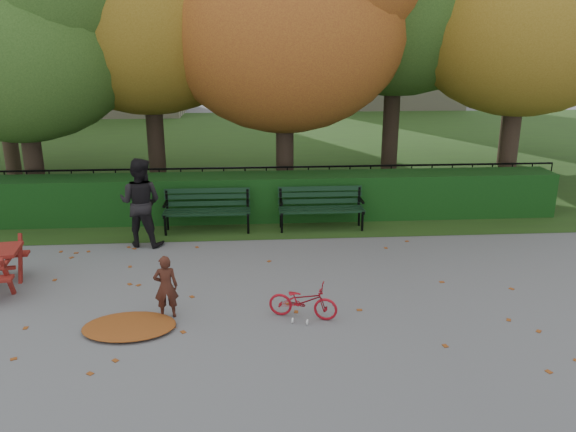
{
  "coord_description": "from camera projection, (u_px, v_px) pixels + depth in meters",
  "views": [
    {
      "loc": [
        -0.42,
        -7.68,
        3.79
      ],
      "look_at": [
        0.23,
        1.37,
        1.0
      ],
      "focal_mm": 35.0,
      "sensor_mm": 36.0,
      "label": 1
    }
  ],
  "objects": [
    {
      "name": "ground",
      "position": [
        279.0,
        306.0,
        8.46
      ],
      "size": [
        90.0,
        90.0,
        0.0
      ],
      "primitive_type": "plane",
      "color": "slate",
      "rests_on": "ground"
    },
    {
      "name": "grass_strip",
      "position": [
        259.0,
        145.0,
        21.81
      ],
      "size": [
        90.0,
        90.0,
        0.0
      ],
      "primitive_type": "plane",
      "color": "#213915",
      "rests_on": "ground"
    },
    {
      "name": "building_right",
      "position": [
        384.0,
        6.0,
        33.94
      ],
      "size": [
        9.0,
        6.0,
        12.0
      ],
      "primitive_type": "cube",
      "color": "tan",
      "rests_on": "ground"
    },
    {
      "name": "hedge",
      "position": [
        268.0,
        197.0,
        12.61
      ],
      "size": [
        13.0,
        0.9,
        1.0
      ],
      "primitive_type": "cube",
      "color": "black",
      "rests_on": "ground"
    },
    {
      "name": "iron_fence",
      "position": [
        266.0,
        186.0,
        13.36
      ],
      "size": [
        14.0,
        0.04,
        1.02
      ],
      "color": "black",
      "rests_on": "ground"
    },
    {
      "name": "tree_a",
      "position": [
        24.0,
        8.0,
        12.09
      ],
      "size": [
        5.88,
        5.6,
        7.48
      ],
      "color": "black",
      "rests_on": "ground"
    },
    {
      "name": "bench_left",
      "position": [
        207.0,
        207.0,
        11.75
      ],
      "size": [
        1.8,
        0.57,
        0.88
      ],
      "color": "black",
      "rests_on": "ground"
    },
    {
      "name": "bench_right",
      "position": [
        321.0,
        205.0,
        11.91
      ],
      "size": [
        1.8,
        0.57,
        0.88
      ],
      "color": "black",
      "rests_on": "ground"
    },
    {
      "name": "leaf_pile",
      "position": [
        129.0,
        326.0,
        7.77
      ],
      "size": [
        1.52,
        1.3,
        0.09
      ],
      "primitive_type": "ellipsoid",
      "rotation": [
        0.0,
        0.0,
        0.37
      ],
      "color": "maroon",
      "rests_on": "ground"
    },
    {
      "name": "leaf_scatter",
      "position": [
        278.0,
        297.0,
        8.75
      ],
      "size": [
        9.0,
        5.7,
        0.01
      ],
      "primitive_type": null,
      "color": "maroon",
      "rests_on": "ground"
    },
    {
      "name": "child",
      "position": [
        166.0,
        287.0,
        8.01
      ],
      "size": [
        0.37,
        0.26,
        0.94
      ],
      "primitive_type": "imported",
      "rotation": [
        0.0,
        0.0,
        3.26
      ],
      "color": "#3F1D14",
      "rests_on": "ground"
    },
    {
      "name": "adult",
      "position": [
        141.0,
        202.0,
        10.8
      ],
      "size": [
        0.97,
        0.83,
        1.73
      ],
      "primitive_type": "imported",
      "rotation": [
        0.0,
        0.0,
        2.91
      ],
      "color": "black",
      "rests_on": "ground"
    },
    {
      "name": "bicycle",
      "position": [
        303.0,
        301.0,
        8.04
      ],
      "size": [
        1.06,
        0.63,
        0.53
      ],
      "primitive_type": "imported",
      "rotation": [
        0.0,
        0.0,
        1.27
      ],
      "color": "#A10E1B",
      "rests_on": "ground"
    }
  ]
}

